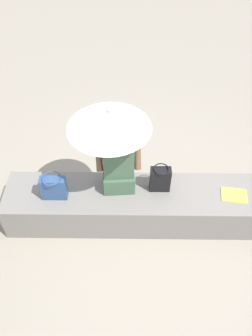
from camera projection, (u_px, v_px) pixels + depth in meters
The scene contains 7 objects.
ground_plane at pixel (133, 217), 4.16m from camera, with size 14.00×14.00×0.00m, color #9E9384.
stone_bench at pixel (133, 205), 3.99m from camera, with size 2.90×0.62×0.47m, color gray.
person_seated at pixel (118, 162), 3.60m from camera, with size 0.48×0.30×0.90m.
parasol at pixel (109, 120), 3.15m from camera, with size 0.81×0.81×1.10m.
handbag_black at pixel (54, 188), 3.67m from camera, with size 0.27×0.20×0.31m.
tote_bag_canvas at pixel (160, 179), 3.74m from camera, with size 0.22×0.17×0.33m.
magazine at pixel (234, 195), 3.78m from camera, with size 0.28×0.20×0.01m, color #EAE04C.
Camera 1 is at (0.05, 2.41, 3.44)m, focal length 36.51 mm.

